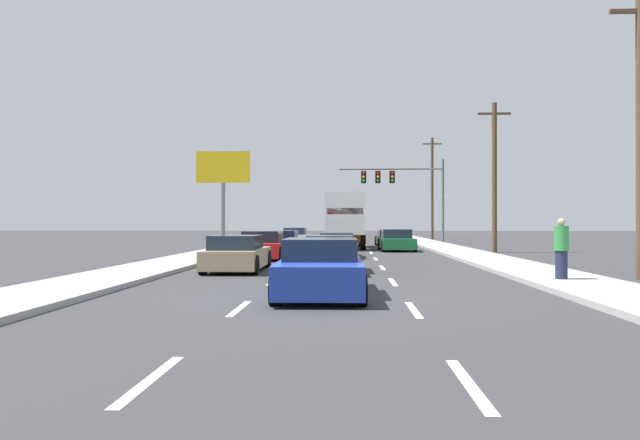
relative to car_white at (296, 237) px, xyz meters
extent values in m
plane|color=#333335|center=(3.39, -3.28, -0.58)|extent=(140.00, 140.00, 0.00)
cube|color=#9E9E99|center=(9.92, -8.28, -0.51)|extent=(2.56, 80.00, 0.14)
cube|color=#9E9E99|center=(-3.14, -8.28, -0.51)|extent=(2.56, 80.00, 0.14)
cube|color=silver|center=(1.69, -35.14, -0.57)|extent=(0.14, 2.00, 0.01)
cube|color=silver|center=(1.69, -30.14, -0.57)|extent=(0.14, 2.00, 0.01)
cube|color=silver|center=(1.69, -25.14, -0.57)|extent=(0.14, 2.00, 0.01)
cube|color=silver|center=(1.69, -20.14, -0.57)|extent=(0.14, 2.00, 0.01)
cube|color=silver|center=(1.69, -15.14, -0.57)|extent=(0.14, 2.00, 0.01)
cube|color=silver|center=(1.69, -10.14, -0.57)|extent=(0.14, 2.00, 0.01)
cube|color=silver|center=(1.69, -5.14, -0.57)|extent=(0.14, 2.00, 0.01)
cube|color=silver|center=(1.69, -0.14, -0.57)|extent=(0.14, 2.00, 0.01)
cube|color=silver|center=(1.69, 4.86, -0.57)|extent=(0.14, 2.00, 0.01)
cube|color=silver|center=(1.69, 9.86, -0.57)|extent=(0.14, 2.00, 0.01)
cube|color=silver|center=(1.69, 14.86, -0.57)|extent=(0.14, 2.00, 0.01)
cube|color=silver|center=(1.69, 19.86, -0.57)|extent=(0.14, 2.00, 0.01)
cube|color=silver|center=(1.69, 24.86, -0.57)|extent=(0.14, 2.00, 0.01)
cube|color=silver|center=(5.09, -35.14, -0.57)|extent=(0.14, 2.00, 0.01)
cube|color=silver|center=(5.09, -30.14, -0.57)|extent=(0.14, 2.00, 0.01)
cube|color=silver|center=(5.09, -25.14, -0.57)|extent=(0.14, 2.00, 0.01)
cube|color=silver|center=(5.09, -20.14, -0.57)|extent=(0.14, 2.00, 0.01)
cube|color=silver|center=(5.09, -15.14, -0.57)|extent=(0.14, 2.00, 0.01)
cube|color=silver|center=(5.09, -10.14, -0.57)|extent=(0.14, 2.00, 0.01)
cube|color=silver|center=(5.09, -5.14, -0.57)|extent=(0.14, 2.00, 0.01)
cube|color=silver|center=(5.09, -0.14, -0.57)|extent=(0.14, 2.00, 0.01)
cube|color=silver|center=(5.09, 4.86, -0.57)|extent=(0.14, 2.00, 0.01)
cube|color=silver|center=(5.09, 9.86, -0.57)|extent=(0.14, 2.00, 0.01)
cube|color=silver|center=(5.09, 14.86, -0.57)|extent=(0.14, 2.00, 0.01)
cube|color=silver|center=(5.09, 19.86, -0.57)|extent=(0.14, 2.00, 0.01)
cube|color=silver|center=(5.09, 24.86, -0.57)|extent=(0.14, 2.00, 0.01)
cube|color=white|center=(0.00, 0.06, -0.13)|extent=(1.76, 4.23, 0.62)
cube|color=#192333|center=(0.00, -0.21, 0.44)|extent=(1.54, 1.94, 0.51)
cylinder|color=black|center=(-0.80, 1.63, -0.26)|extent=(0.22, 0.64, 0.64)
cylinder|color=black|center=(0.82, 1.62, -0.26)|extent=(0.22, 0.64, 0.64)
cylinder|color=black|center=(-0.82, -1.49, -0.26)|extent=(0.22, 0.64, 0.64)
cylinder|color=black|center=(0.80, -1.50, -0.26)|extent=(0.22, 0.64, 0.64)
cube|color=#141E4C|center=(-0.03, -7.49, -0.14)|extent=(1.79, 4.35, 0.59)
cube|color=#192333|center=(-0.03, -7.60, 0.38)|extent=(1.56, 2.06, 0.45)
cylinder|color=black|center=(-0.82, -5.87, -0.26)|extent=(0.23, 0.64, 0.64)
cylinder|color=black|center=(0.80, -5.88, -0.26)|extent=(0.23, 0.64, 0.64)
cylinder|color=black|center=(-0.86, -9.10, -0.26)|extent=(0.23, 0.64, 0.64)
cylinder|color=black|center=(0.77, -9.12, -0.26)|extent=(0.23, 0.64, 0.64)
cube|color=red|center=(-0.03, -15.40, -0.12)|extent=(1.88, 4.33, 0.63)
cube|color=#192333|center=(-0.03, -15.74, 0.45)|extent=(1.65, 1.91, 0.52)
cylinder|color=black|center=(-0.89, -13.79, -0.26)|extent=(0.22, 0.64, 0.64)
cylinder|color=black|center=(0.85, -13.80, -0.26)|extent=(0.22, 0.64, 0.64)
cylinder|color=black|center=(-0.90, -17.01, -0.26)|extent=(0.22, 0.64, 0.64)
cylinder|color=black|center=(0.84, -17.02, -0.26)|extent=(0.22, 0.64, 0.64)
cube|color=tan|center=(-0.02, -21.61, -0.13)|extent=(1.85, 4.26, 0.62)
cube|color=#192333|center=(-0.02, -21.93, 0.42)|extent=(1.61, 2.08, 0.48)
cylinder|color=black|center=(-0.88, -20.05, -0.26)|extent=(0.23, 0.64, 0.64)
cylinder|color=black|center=(0.80, -20.03, -0.26)|extent=(0.23, 0.64, 0.64)
cylinder|color=black|center=(-0.85, -23.19, -0.26)|extent=(0.23, 0.64, 0.64)
cylinder|color=black|center=(0.84, -23.17, -0.26)|extent=(0.23, 0.64, 0.64)
cube|color=white|center=(3.62, -5.81, 1.62)|extent=(2.36, 5.72, 2.49)
cube|color=red|center=(3.65, -8.65, 1.74)|extent=(2.08, 0.06, 0.36)
cube|color=orange|center=(3.59, -1.97, 0.79)|extent=(2.24, 2.01, 2.13)
cylinder|color=black|center=(2.48, -1.98, -0.10)|extent=(0.31, 0.96, 0.96)
cylinder|color=black|center=(4.70, -1.96, -0.10)|extent=(0.31, 0.96, 0.96)
cylinder|color=black|center=(2.53, -6.97, -0.10)|extent=(0.31, 0.96, 0.96)
cylinder|color=black|center=(4.74, -6.95, -0.10)|extent=(0.31, 0.96, 0.96)
cube|color=slate|center=(3.28, -13.85, -0.15)|extent=(1.77, 4.70, 0.58)
cube|color=#192333|center=(3.28, -14.06, 0.37)|extent=(1.54, 2.30, 0.45)
cylinder|color=black|center=(2.46, -12.06, -0.26)|extent=(0.23, 0.64, 0.64)
cylinder|color=black|center=(4.06, -12.04, -0.26)|extent=(0.23, 0.64, 0.64)
cylinder|color=black|center=(2.50, -15.65, -0.26)|extent=(0.23, 0.64, 0.64)
cylinder|color=black|center=(4.10, -15.63, -0.26)|extent=(0.23, 0.64, 0.64)
cube|color=#B7BABF|center=(3.22, -21.67, -0.15)|extent=(1.84, 4.61, 0.58)
cube|color=#192333|center=(3.22, -21.68, 0.40)|extent=(1.59, 2.37, 0.52)
cylinder|color=black|center=(2.37, -19.94, -0.26)|extent=(0.23, 0.64, 0.64)
cylinder|color=black|center=(4.00, -19.91, -0.26)|extent=(0.23, 0.64, 0.64)
cylinder|color=black|center=(2.43, -23.43, -0.26)|extent=(0.23, 0.64, 0.64)
cylinder|color=black|center=(4.07, -23.40, -0.26)|extent=(0.23, 0.64, 0.64)
cube|color=#1E389E|center=(3.19, -28.00, -0.09)|extent=(1.95, 4.57, 0.69)
cube|color=#192333|center=(3.19, -28.05, 0.49)|extent=(1.68, 1.96, 0.49)
cylinder|color=black|center=(2.28, -26.30, -0.26)|extent=(0.23, 0.64, 0.64)
cylinder|color=black|center=(4.04, -26.27, -0.26)|extent=(0.23, 0.64, 0.64)
cylinder|color=black|center=(2.34, -29.73, -0.26)|extent=(0.23, 0.64, 0.64)
cylinder|color=black|center=(4.10, -29.70, -0.26)|extent=(0.23, 0.64, 0.64)
cube|color=black|center=(6.76, -1.12, -0.15)|extent=(1.88, 4.17, 0.58)
cube|color=#192333|center=(6.77, -1.45, 0.35)|extent=(1.62, 2.17, 0.41)
cylinder|color=black|center=(5.89, 0.37, -0.26)|extent=(0.23, 0.64, 0.64)
cylinder|color=black|center=(7.56, 0.41, -0.26)|extent=(0.23, 0.64, 0.64)
cylinder|color=black|center=(5.96, -2.66, -0.26)|extent=(0.23, 0.64, 0.64)
cylinder|color=black|center=(7.63, -2.62, -0.26)|extent=(0.23, 0.64, 0.64)
cube|color=#196B38|center=(6.68, -7.73, -0.13)|extent=(1.94, 4.14, 0.61)
cube|color=#192333|center=(6.68, -7.74, 0.43)|extent=(1.68, 1.79, 0.52)
cylinder|color=black|center=(5.77, -6.24, -0.26)|extent=(0.23, 0.64, 0.64)
cylinder|color=black|center=(7.53, -6.21, -0.26)|extent=(0.23, 0.64, 0.64)
cylinder|color=black|center=(5.82, -9.25, -0.26)|extent=(0.23, 0.64, 0.64)
cylinder|color=black|center=(7.58, -9.22, -0.26)|extent=(0.23, 0.64, 0.64)
cylinder|color=#595B56|center=(11.36, 4.09, 2.76)|extent=(0.20, 0.20, 6.68)
cylinder|color=#595B56|center=(7.24, 4.09, 5.35)|extent=(8.24, 0.14, 0.14)
cube|color=black|center=(7.35, 4.09, 4.70)|extent=(0.40, 0.56, 0.95)
sphere|color=red|center=(7.35, 3.78, 5.00)|extent=(0.20, 0.20, 0.20)
sphere|color=orange|center=(7.35, 3.78, 4.70)|extent=(0.20, 0.20, 0.20)
sphere|color=green|center=(7.35, 3.78, 4.40)|extent=(0.20, 0.20, 0.20)
cube|color=black|center=(6.21, 4.09, 4.70)|extent=(0.40, 0.56, 0.95)
sphere|color=red|center=(6.21, 3.78, 5.00)|extent=(0.20, 0.20, 0.20)
sphere|color=orange|center=(6.21, 3.78, 4.70)|extent=(0.20, 0.20, 0.20)
sphere|color=green|center=(6.21, 3.78, 4.40)|extent=(0.20, 0.20, 0.20)
cube|color=black|center=(5.08, 4.09, 4.70)|extent=(0.40, 0.56, 0.95)
sphere|color=red|center=(5.08, 3.78, 5.00)|extent=(0.20, 0.20, 0.20)
sphere|color=orange|center=(5.08, 3.78, 4.70)|extent=(0.20, 0.20, 0.20)
sphere|color=green|center=(5.08, 3.78, 4.40)|extent=(0.20, 0.20, 0.20)
cylinder|color=brown|center=(11.95, -9.39, 3.58)|extent=(0.28, 0.28, 8.32)
cube|color=brown|center=(11.95, -9.39, 7.14)|extent=(1.80, 0.12, 0.12)
cylinder|color=brown|center=(11.97, 13.89, 4.35)|extent=(0.28, 0.28, 9.85)
cube|color=brown|center=(11.97, 13.89, 8.67)|extent=(1.80, 0.12, 0.12)
cylinder|color=slate|center=(-6.10, 3.24, 1.83)|extent=(0.36, 0.36, 4.81)
cube|color=yellow|center=(-6.10, 3.24, 5.48)|extent=(4.30, 0.20, 2.50)
cylinder|color=#1E233F|center=(9.67, -25.37, -0.05)|extent=(0.32, 0.32, 0.78)
cylinder|color=#338C3F|center=(9.67, -25.37, 0.68)|extent=(0.38, 0.38, 0.68)
sphere|color=tan|center=(9.67, -25.37, 1.12)|extent=(0.21, 0.21, 0.21)
camera|label=1|loc=(3.82, -41.14, 1.13)|focal=31.70mm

